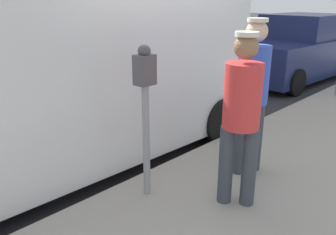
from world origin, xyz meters
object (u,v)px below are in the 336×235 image
object	(u,v)px
pedestrian_in_blue	(252,88)
parked_van	(52,78)
pedestrian_in_red	(241,112)
parking_meter_near	(145,97)
parked_sedan_ahead	(299,50)

from	to	relation	value
pedestrian_in_blue	parked_van	size ratio (longest dim) A/B	0.33
pedestrian_in_red	pedestrian_in_blue	distance (m)	0.71
parked_van	parking_meter_near	bearing A→B (deg)	5.67
parking_meter_near	pedestrian_in_blue	size ratio (longest dim) A/B	0.88
parking_meter_near	parked_sedan_ahead	bearing A→B (deg)	103.11
pedestrian_in_red	parking_meter_near	bearing A→B (deg)	-146.64
parked_van	parked_sedan_ahead	world-z (taller)	parked_van
pedestrian_in_red	parked_sedan_ahead	world-z (taller)	pedestrian_in_red
pedestrian_in_blue	parked_van	world-z (taller)	parked_van
parking_meter_near	pedestrian_in_red	bearing A→B (deg)	33.36
parking_meter_near	pedestrian_in_red	world-z (taller)	pedestrian_in_red
parked_van	parked_sedan_ahead	size ratio (longest dim) A/B	1.17
pedestrian_in_blue	parked_sedan_ahead	xyz separation A→B (m)	(-2.07, 5.77, -0.39)
pedestrian_in_red	parked_sedan_ahead	xyz separation A→B (m)	(-2.36, 6.41, -0.34)
pedestrian_in_blue	parked_sedan_ahead	world-z (taller)	pedestrian_in_blue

